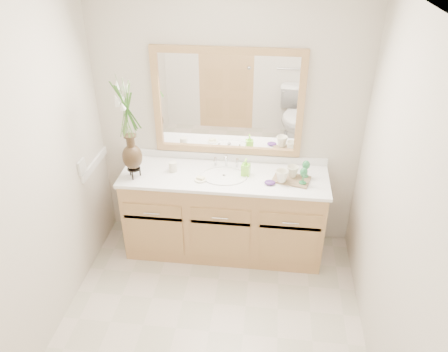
# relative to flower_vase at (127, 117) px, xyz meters

# --- Properties ---
(floor) EXTENTS (2.60, 2.60, 0.00)m
(floor) POSITION_rel_flower_vase_xyz_m (0.78, -0.89, -1.40)
(floor) COLOR beige
(floor) RESTS_ON ground
(ceiling) EXTENTS (2.40, 2.60, 0.02)m
(ceiling) POSITION_rel_flower_vase_xyz_m (0.78, -0.89, 1.00)
(ceiling) COLOR white
(ceiling) RESTS_ON wall_back
(wall_back) EXTENTS (2.40, 0.02, 2.40)m
(wall_back) POSITION_rel_flower_vase_xyz_m (0.78, 0.41, -0.20)
(wall_back) COLOR beige
(wall_back) RESTS_ON floor
(wall_left) EXTENTS (0.02, 2.60, 2.40)m
(wall_left) POSITION_rel_flower_vase_xyz_m (-0.42, -0.89, -0.20)
(wall_left) COLOR beige
(wall_left) RESTS_ON floor
(wall_right) EXTENTS (0.02, 2.60, 2.40)m
(wall_right) POSITION_rel_flower_vase_xyz_m (1.98, -0.89, -0.20)
(wall_right) COLOR beige
(wall_right) RESTS_ON floor
(vanity) EXTENTS (1.80, 0.55, 0.80)m
(vanity) POSITION_rel_flower_vase_xyz_m (0.78, 0.12, -1.00)
(vanity) COLOR tan
(vanity) RESTS_ON floor
(counter) EXTENTS (1.84, 0.57, 0.03)m
(counter) POSITION_rel_flower_vase_xyz_m (0.78, 0.12, -0.58)
(counter) COLOR white
(counter) RESTS_ON vanity
(sink) EXTENTS (0.38, 0.34, 0.23)m
(sink) POSITION_rel_flower_vase_xyz_m (0.78, 0.10, -0.62)
(sink) COLOR white
(sink) RESTS_ON counter
(mirror) EXTENTS (1.32, 0.04, 0.97)m
(mirror) POSITION_rel_flower_vase_xyz_m (0.78, 0.38, 0.01)
(mirror) COLOR white
(mirror) RESTS_ON wall_back
(switch_plate) EXTENTS (0.02, 0.12, 0.12)m
(switch_plate) POSITION_rel_flower_vase_xyz_m (-0.41, -0.13, -0.42)
(switch_plate) COLOR white
(switch_plate) RESTS_ON wall_left
(flower_vase) EXTENTS (0.20, 0.20, 0.83)m
(flower_vase) POSITION_rel_flower_vase_xyz_m (0.00, 0.00, 0.00)
(flower_vase) COLOR black
(flower_vase) RESTS_ON counter
(tumbler) EXTENTS (0.07, 0.07, 0.09)m
(tumbler) POSITION_rel_flower_vase_xyz_m (0.32, 0.14, -0.52)
(tumbler) COLOR #ECE7CD
(tumbler) RESTS_ON counter
(soap_dish) EXTENTS (0.10, 0.10, 0.03)m
(soap_dish) POSITION_rel_flower_vase_xyz_m (0.59, 0.01, -0.56)
(soap_dish) COLOR #ECE7CD
(soap_dish) RESTS_ON counter
(soap_bottle) EXTENTS (0.08, 0.08, 0.14)m
(soap_bottle) POSITION_rel_flower_vase_xyz_m (0.97, 0.14, -0.50)
(soap_bottle) COLOR #87E936
(soap_bottle) RESTS_ON counter
(purple_dish) EXTENTS (0.11, 0.10, 0.03)m
(purple_dish) POSITION_rel_flower_vase_xyz_m (1.19, 0.01, -0.55)
(purple_dish) COLOR #4B2570
(purple_dish) RESTS_ON counter
(tray) EXTENTS (0.35, 0.28, 0.02)m
(tray) POSITION_rel_flower_vase_xyz_m (1.37, 0.10, -0.56)
(tray) COLOR brown
(tray) RESTS_ON counter
(mug_left) EXTENTS (0.13, 0.13, 0.11)m
(mug_left) POSITION_rel_flower_vase_xyz_m (1.28, 0.05, -0.50)
(mug_left) COLOR #ECE7CD
(mug_left) RESTS_ON tray
(mug_right) EXTENTS (0.14, 0.14, 0.11)m
(mug_right) POSITION_rel_flower_vase_xyz_m (1.38, 0.14, -0.50)
(mug_right) COLOR #ECE7CD
(mug_right) RESTS_ON tray
(goblet_front) EXTENTS (0.07, 0.07, 0.15)m
(goblet_front) POSITION_rel_flower_vase_xyz_m (1.46, 0.04, -0.45)
(goblet_front) COLOR #277640
(goblet_front) RESTS_ON tray
(goblet_back) EXTENTS (0.07, 0.07, 0.15)m
(goblet_back) POSITION_rel_flower_vase_xyz_m (1.49, 0.16, -0.45)
(goblet_back) COLOR #277640
(goblet_back) RESTS_ON tray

